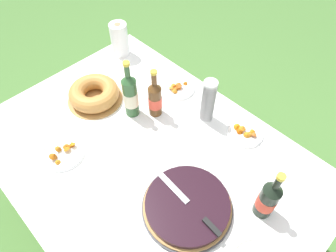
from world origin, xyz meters
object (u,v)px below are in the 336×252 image
berry_tart (187,206)px  snack_plate_left (63,153)px  juice_bottle_red (268,199)px  paper_towel_roll (120,40)px  bundt_cake (94,94)px  cup_stack (208,101)px  snack_plate_right (178,88)px  cider_bottle_green (130,95)px  snack_plate_near (245,133)px  serving_knife (193,207)px  cider_bottle_amber (155,99)px

berry_tart → snack_plate_left: size_ratio=1.83×
juice_bottle_red → paper_towel_roll: juice_bottle_red is taller
bundt_cake → cup_stack: (0.54, 0.35, 0.08)m
cup_stack → paper_towel_roll: bearing=177.9°
snack_plate_left → snack_plate_right: bearing=83.9°
cider_bottle_green → snack_plate_right: size_ratio=1.76×
cider_bottle_green → snack_plate_near: cider_bottle_green is taller
berry_tart → snack_plate_near: 0.52m
paper_towel_roll → serving_knife: bearing=-24.1°
berry_tart → snack_plate_right: size_ratio=1.98×
bundt_cake → paper_towel_roll: 0.44m
snack_plate_near → serving_knife: bearing=-79.4°
snack_plate_near → cup_stack: bearing=-163.7°
serving_knife → snack_plate_right: 0.77m
paper_towel_roll → snack_plate_right: bearing=2.9°
cup_stack → cider_bottle_green: bearing=-140.4°
snack_plate_left → cider_bottle_green: bearing=85.8°
cider_bottle_amber → cider_bottle_green: bearing=-134.7°
cup_stack → snack_plate_left: cup_stack is taller
juice_bottle_red → cup_stack: bearing=156.4°
bundt_cake → cider_bottle_green: cider_bottle_green is taller
cider_bottle_amber → snack_plate_left: 0.54m
berry_tart → juice_bottle_red: (0.23, 0.22, 0.08)m
serving_knife → bundt_cake: size_ratio=1.20×
bundt_cake → berry_tart: bearing=-7.3°
snack_plate_near → cider_bottle_green: bearing=-148.7°
bundt_cake → cider_bottle_amber: (0.32, 0.18, 0.06)m
cider_bottle_green → snack_plate_near: 0.63m
cup_stack → cider_bottle_green: 0.40m
serving_knife → juice_bottle_red: bearing=-128.5°
berry_tart → bundt_cake: size_ratio=1.27×
juice_bottle_red → snack_plate_near: (-0.30, 0.29, -0.10)m
berry_tart → cider_bottle_amber: 0.59m
cup_stack → snack_plate_near: 0.26m
serving_knife → snack_plate_near: bearing=-75.9°
snack_plate_near → paper_towel_roll: size_ratio=0.87×
snack_plate_near → bundt_cake: bearing=-151.5°
serving_knife → cider_bottle_green: 0.66m
snack_plate_near → paper_towel_roll: (-0.98, -0.04, 0.10)m
cup_stack → snack_plate_left: 0.77m
snack_plate_right → snack_plate_left: bearing=-96.1°
berry_tart → paper_towel_roll: (-1.04, 0.48, 0.08)m
paper_towel_roll → snack_plate_near: bearing=2.1°
cider_bottle_green → berry_tart: bearing=-18.1°
snack_plate_left → paper_towel_roll: bearing=120.6°
berry_tart → snack_plate_right: berry_tart is taller
paper_towel_roll → bundt_cake: bearing=-59.1°
cider_bottle_green → paper_towel_roll: (-0.45, 0.28, -0.03)m
bundt_cake → juice_bottle_red: 1.06m
cider_bottle_amber → snack_plate_near: size_ratio=1.57×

